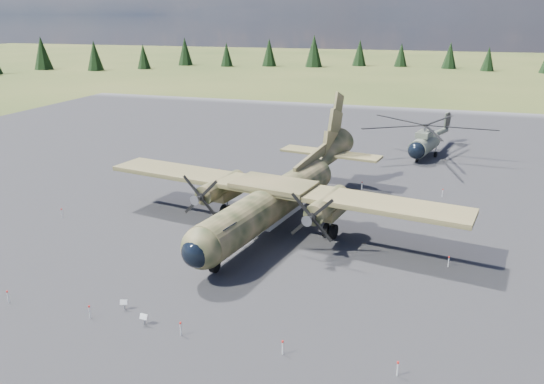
% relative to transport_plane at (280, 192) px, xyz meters
% --- Properties ---
extents(ground, '(500.00, 500.00, 0.00)m').
position_rel_transport_plane_xyz_m(ground, '(-2.60, -4.14, -3.01)').
color(ground, brown).
rests_on(ground, ground).
extents(apron, '(120.00, 120.00, 0.04)m').
position_rel_transport_plane_xyz_m(apron, '(-2.60, 5.86, -3.01)').
color(apron, '#565559').
rests_on(apron, ground).
extents(transport_plane, '(31.77, 28.59, 10.47)m').
position_rel_transport_plane_xyz_m(transport_plane, '(0.00, 0.00, 0.00)').
color(transport_plane, '#323B20').
rests_on(transport_plane, ground).
extents(helicopter_near, '(20.80, 21.63, 4.35)m').
position_rel_transport_plane_xyz_m(helicopter_near, '(11.03, 27.29, 0.08)').
color(helicopter_near, slate).
rests_on(helicopter_near, ground).
extents(info_placard_left, '(0.47, 0.30, 0.69)m').
position_rel_transport_plane_xyz_m(info_placard_left, '(-5.18, -16.19, -2.55)').
color(info_placard_left, gray).
rests_on(info_placard_left, ground).
extents(info_placard_right, '(0.48, 0.22, 0.74)m').
position_rel_transport_plane_xyz_m(info_placard_right, '(-3.13, -17.33, -2.52)').
color(info_placard_right, gray).
rests_on(info_placard_right, ground).
extents(barrier_fence, '(33.12, 29.62, 0.85)m').
position_rel_transport_plane_xyz_m(barrier_fence, '(-3.06, -4.21, -2.50)').
color(barrier_fence, silver).
rests_on(barrier_fence, ground).
extents(treeline, '(321.34, 323.80, 10.99)m').
position_rel_transport_plane_xyz_m(treeline, '(-0.68, -1.42, 1.80)').
color(treeline, black).
rests_on(treeline, ground).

